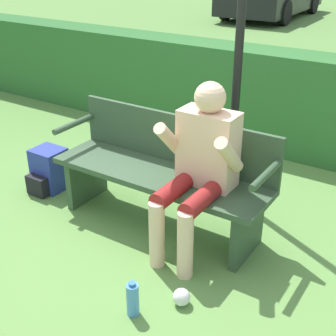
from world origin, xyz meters
name	(u,v)px	position (x,y,z in m)	size (l,w,h in m)	color
ground_plane	(159,224)	(0.00, 0.00, 0.00)	(40.00, 40.00, 0.00)	#5B8942
hedge_back	(261,99)	(0.00, 1.97, 0.53)	(12.00, 0.48, 1.06)	#2D662D
park_bench	(163,171)	(0.00, 0.06, 0.46)	(1.76, 0.51, 0.87)	#334C33
person_seated	(200,162)	(0.39, -0.06, 0.69)	(0.55, 0.65, 1.23)	beige
backpack	(49,171)	(-1.18, -0.05, 0.19)	(0.27, 0.33, 0.39)	#283893
water_bottle	(133,299)	(0.43, -0.92, 0.11)	(0.08, 0.08, 0.24)	#4C8CCC
signpost	(242,0)	(0.26, 0.74, 1.68)	(0.38, 0.09, 2.95)	black
litter_crumple	(182,297)	(0.63, -0.69, 0.06)	(0.11, 0.11, 0.11)	silver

